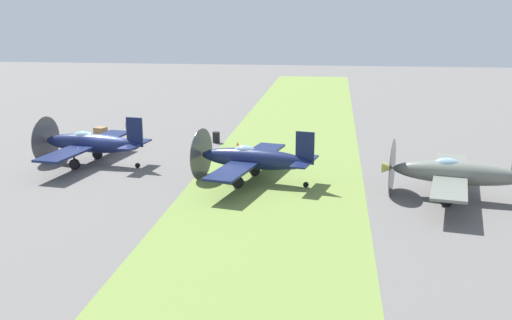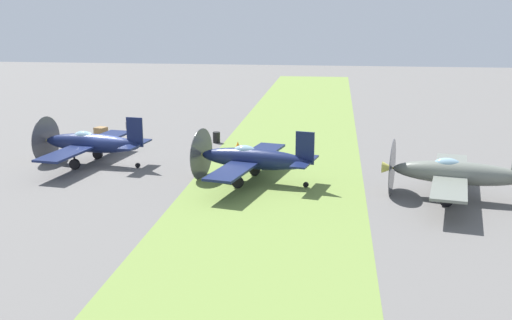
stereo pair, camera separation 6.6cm
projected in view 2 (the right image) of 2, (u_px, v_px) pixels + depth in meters
The scene contains 9 objects.
ground_plane at pixel (109, 165), 43.44m from camera, with size 160.00×160.00×0.00m, color #605E5B.
grass_verge at pixel (281, 171), 41.91m from camera, with size 120.00×11.00×0.01m, color olive.
airplane_lead at pixel (90, 143), 43.27m from camera, with size 10.49×8.34×3.71m.
airplane_wingman at pixel (252, 159), 38.85m from camera, with size 10.38×8.30×3.68m.
airplane_trail at pixel (455, 173), 35.33m from camera, with size 10.63×8.48×3.76m.
ground_crew_chief at pixel (128, 128), 52.17m from camera, with size 0.61×0.38×1.73m.
fuel_drum at pixel (216, 137), 50.57m from camera, with size 0.60×0.60×0.90m, color black.
supply_crate at pixel (101, 131), 53.93m from camera, with size 0.90×0.90×0.64m, color olive.
runway_marker_cone at pixel (238, 144), 49.03m from camera, with size 0.36×0.36×0.44m, color orange.
Camera 2 is at (-40.38, -15.77, 10.82)m, focal length 42.98 mm.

